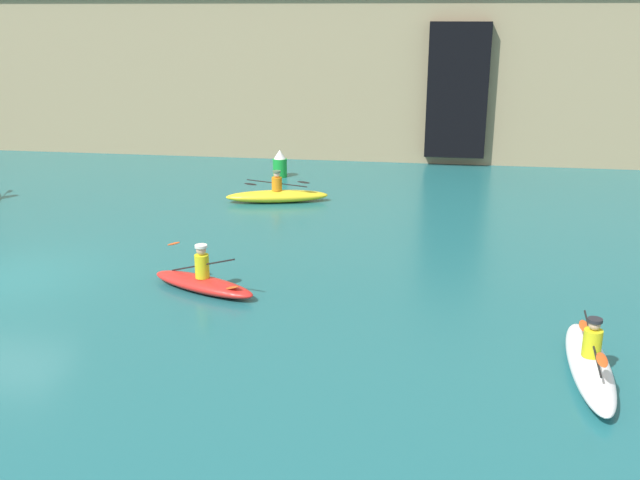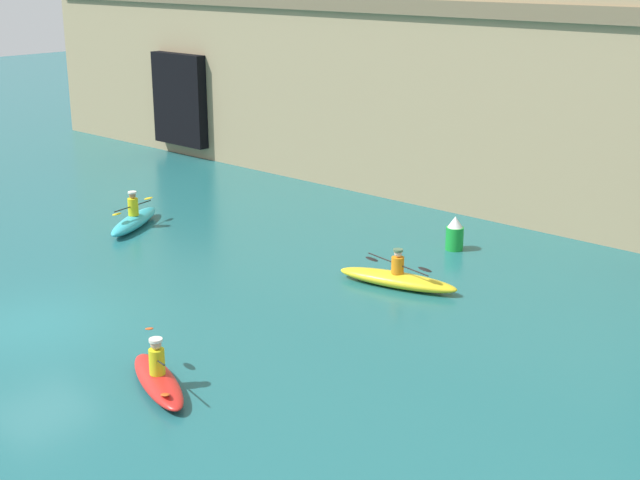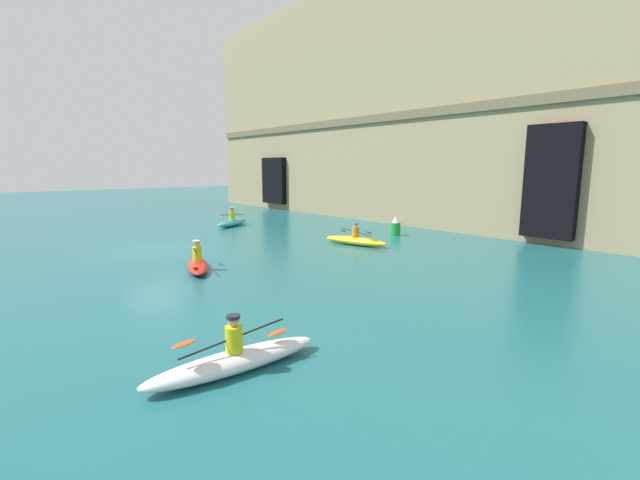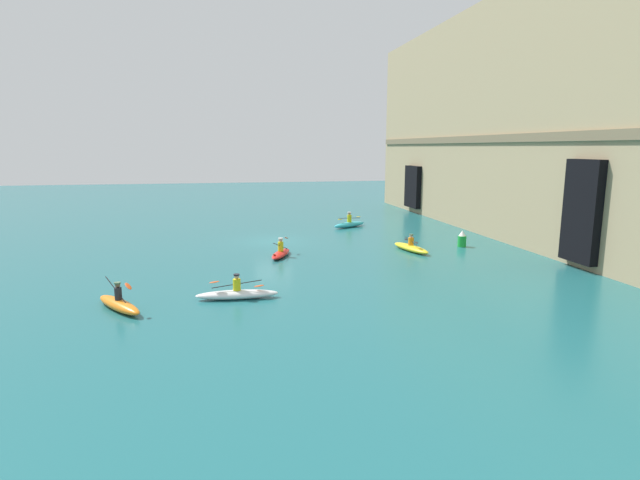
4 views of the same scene
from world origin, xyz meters
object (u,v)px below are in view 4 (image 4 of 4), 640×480
at_px(kayak_red, 281,253).
at_px(kayak_white, 237,294).
at_px(kayak_orange, 119,304).
at_px(marker_buoy, 462,239).
at_px(kayak_yellow, 411,247).
at_px(kayak_cyan, 349,224).

height_order(kayak_red, kayak_white, kayak_red).
xyz_separation_m(kayak_orange, marker_buoy, (-9.40, 19.63, 0.25)).
xyz_separation_m(kayak_white, marker_buoy, (-8.80, 14.92, 0.27)).
bearing_deg(marker_buoy, kayak_yellow, -79.56).
bearing_deg(kayak_white, kayak_red, 73.29).
bearing_deg(kayak_yellow, kayak_cyan, -5.78).
xyz_separation_m(kayak_yellow, marker_buoy, (-0.71, 3.83, 0.26)).
xyz_separation_m(kayak_cyan, kayak_white, (18.15, -9.67, -0.04)).
bearing_deg(kayak_red, kayak_white, 3.36).
relative_size(kayak_cyan, marker_buoy, 2.99).
bearing_deg(kayak_orange, kayak_red, -76.27).
relative_size(kayak_red, kayak_cyan, 0.90).
height_order(kayak_orange, marker_buoy, kayak_orange).
relative_size(kayak_cyan, kayak_white, 0.90).
xyz_separation_m(kayak_red, kayak_yellow, (0.00, 8.24, 0.01)).
distance_m(kayak_cyan, kayak_white, 20.56).
distance_m(kayak_orange, marker_buoy, 21.77).
xyz_separation_m(kayak_yellow, kayak_white, (8.10, -11.09, -0.01)).
xyz_separation_m(kayak_orange, kayak_cyan, (-18.75, 14.39, 0.02)).
bearing_deg(kayak_orange, marker_buoy, -99.68).
bearing_deg(kayak_white, kayak_orange, -170.14).
relative_size(kayak_red, kayak_orange, 0.96).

